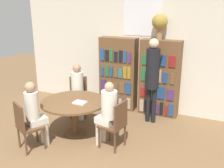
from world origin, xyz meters
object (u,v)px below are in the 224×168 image
at_px(bookshelf_right, 160,78).
at_px(chair_left_side, 78,94).
at_px(reading_table, 74,106).
at_px(chair_near_camera, 26,124).
at_px(seated_reader_back, 35,111).
at_px(bookshelf_left, 118,74).
at_px(seated_reader_left, 77,88).
at_px(librarian_standing, 153,73).
at_px(chair_far_side, 116,123).
at_px(seated_reader_right, 107,110).
at_px(flower_vase, 160,23).

distance_m(bookshelf_right, chair_left_side, 1.91).
height_order(reading_table, chair_near_camera, chair_near_camera).
bearing_deg(seated_reader_back, bookshelf_right, 83.09).
relative_size(bookshelf_left, seated_reader_left, 1.41).
bearing_deg(seated_reader_back, reading_table, 90.00).
xyz_separation_m(bookshelf_left, librarian_standing, (0.99, -0.50, 0.26)).
bearing_deg(reading_table, chair_far_side, -9.50).
bearing_deg(bookshelf_left, reading_table, -97.99).
bearing_deg(chair_left_side, bookshelf_left, -156.38).
bearing_deg(chair_near_camera, librarian_standing, 78.02).
distance_m(bookshelf_right, seated_reader_right, 1.87).
distance_m(reading_table, chair_left_side, 0.98).
height_order(bookshelf_right, chair_left_side, bookshelf_right).
distance_m(reading_table, seated_reader_right, 0.80).
distance_m(chair_far_side, seated_reader_right, 0.27).
xyz_separation_m(bookshelf_right, librarian_standing, (-0.03, -0.50, 0.26)).
bearing_deg(seated_reader_left, bookshelf_left, -148.01).
distance_m(bookshelf_left, flower_vase, 1.57).
xyz_separation_m(chair_near_camera, seated_reader_left, (0.09, 1.58, 0.21)).
relative_size(chair_left_side, seated_reader_back, 0.72).
bearing_deg(reading_table, chair_near_camera, -117.50).
bearing_deg(seated_reader_back, seated_reader_left, 117.10).
bearing_deg(reading_table, chair_left_side, 116.50).
distance_m(chair_far_side, librarian_standing, 1.50).
height_order(chair_far_side, seated_reader_right, seated_reader_right).
relative_size(bookshelf_right, seated_reader_right, 1.43).
relative_size(chair_far_side, seated_reader_back, 0.72).
bearing_deg(seated_reader_left, seated_reader_back, 63.10).
relative_size(flower_vase, seated_reader_right, 0.45).
distance_m(bookshelf_right, librarian_standing, 0.56).
relative_size(chair_near_camera, chair_far_side, 1.00).
bearing_deg(bookshelf_left, flower_vase, 0.28).
distance_m(bookshelf_right, reading_table, 2.11).
xyz_separation_m(flower_vase, seated_reader_back, (-1.56, -2.38, -1.41)).
bearing_deg(chair_far_side, seated_reader_left, 65.95).
bearing_deg(bookshelf_right, seated_reader_right, -104.76).
bearing_deg(librarian_standing, reading_table, -136.31).
distance_m(bookshelf_left, reading_table, 1.71).
height_order(reading_table, seated_reader_left, seated_reader_left).
bearing_deg(chair_left_side, bookshelf_right, 178.79).
relative_size(chair_left_side, seated_reader_left, 0.72).
relative_size(bookshelf_right, librarian_standing, 0.95).
xyz_separation_m(bookshelf_right, seated_reader_left, (-1.62, -0.96, -0.16)).
xyz_separation_m(seated_reader_left, librarian_standing, (1.58, 0.46, 0.42)).
bearing_deg(bookshelf_right, bookshelf_left, 179.99).
bearing_deg(bookshelf_right, chair_near_camera, -124.00).
distance_m(chair_near_camera, seated_reader_left, 1.59).
xyz_separation_m(reading_table, seated_reader_right, (0.79, -0.13, 0.11)).
bearing_deg(librarian_standing, seated_reader_right, -108.70).
bearing_deg(flower_vase, seated_reader_back, -123.29).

